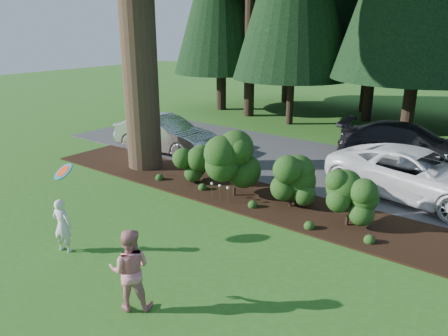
# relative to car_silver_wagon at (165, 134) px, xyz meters

# --- Properties ---
(ground) EXTENTS (80.00, 80.00, 0.00)m
(ground) POSITION_rel_car_silver_wagon_xyz_m (5.44, -5.29, -0.77)
(ground) COLOR #27641C
(ground) RESTS_ON ground
(mulch_bed) EXTENTS (16.00, 2.50, 0.05)m
(mulch_bed) POSITION_rel_car_silver_wagon_xyz_m (5.44, -2.04, -0.74)
(mulch_bed) COLOR black
(mulch_bed) RESTS_ON ground
(driveway) EXTENTS (22.00, 6.00, 0.03)m
(driveway) POSITION_rel_car_silver_wagon_xyz_m (5.44, 2.21, -0.75)
(driveway) COLOR #38383A
(driveway) RESTS_ON ground
(shrub_row) EXTENTS (6.53, 1.60, 1.61)m
(shrub_row) POSITION_rel_car_silver_wagon_xyz_m (6.21, -2.15, 0.04)
(shrub_row) COLOR #1B3811
(shrub_row) RESTS_ON ground
(lily_cluster) EXTENTS (0.69, 0.09, 0.57)m
(lily_cluster) POSITION_rel_car_silver_wagon_xyz_m (5.14, -2.89, -0.27)
(lily_cluster) COLOR #1B3811
(lily_cluster) RESTS_ON ground
(car_silver_wagon) EXTENTS (4.59, 1.91, 1.48)m
(car_silver_wagon) POSITION_rel_car_silver_wagon_xyz_m (0.00, 0.00, 0.00)
(car_silver_wagon) COLOR silver
(car_silver_wagon) RESTS_ON driveway
(car_white_suv) EXTENTS (5.67, 3.33, 1.48)m
(car_white_suv) POSITION_rel_car_silver_wagon_xyz_m (9.69, 0.95, 0.00)
(car_white_suv) COLOR white
(car_white_suv) RESTS_ON driveway
(car_dark_suv) EXTENTS (5.32, 2.64, 1.48)m
(car_dark_suv) POSITION_rel_car_silver_wagon_xyz_m (8.44, 4.51, 0.00)
(car_dark_suv) COLOR black
(car_dark_suv) RESTS_ON driveway
(child) EXTENTS (0.55, 0.44, 1.30)m
(child) POSITION_rel_car_silver_wagon_xyz_m (4.07, -7.46, -0.12)
(child) COLOR silver
(child) RESTS_ON ground
(adult) EXTENTS (0.99, 0.96, 1.60)m
(adult) POSITION_rel_car_silver_wagon_xyz_m (6.99, -7.95, 0.03)
(adult) COLOR #B51828
(adult) RESTS_ON ground
(frisbee) EXTENTS (0.56, 0.43, 0.40)m
(frisbee) POSITION_rel_car_silver_wagon_xyz_m (3.75, -7.08, 1.03)
(frisbee) COLOR #19728C
(frisbee) RESTS_ON ground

